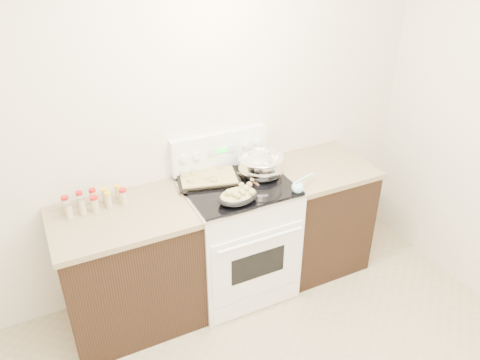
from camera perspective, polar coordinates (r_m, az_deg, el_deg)
room_shell at (r=1.74m, az=9.52°, el=-2.44°), size 4.10×3.60×2.75m
counter_left at (r=3.41m, az=-13.32°, el=-10.51°), size 0.93×0.67×0.92m
counter_right at (r=3.92m, az=9.27°, el=-4.13°), size 0.73×0.67×0.92m
kitchen_range at (r=3.58m, az=-0.39°, el=-6.71°), size 0.78×0.73×1.22m
mixing_bowl at (r=3.41m, az=2.54°, el=1.73°), size 0.39×0.39×0.20m
roasting_pan at (r=3.10m, az=-0.24°, el=-1.93°), size 0.32×0.24×0.11m
baking_sheet at (r=3.38m, az=-4.01°, el=0.27°), size 0.50×0.41×0.06m
wooden_spoon at (r=3.33m, az=0.98°, el=-0.23°), size 0.09×0.27×0.04m
blue_ladle at (r=3.26m, az=7.12°, el=-0.78°), size 0.26×0.17×0.10m
spice_jars at (r=3.22m, az=-17.39°, el=-2.40°), size 0.41×0.14×0.13m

